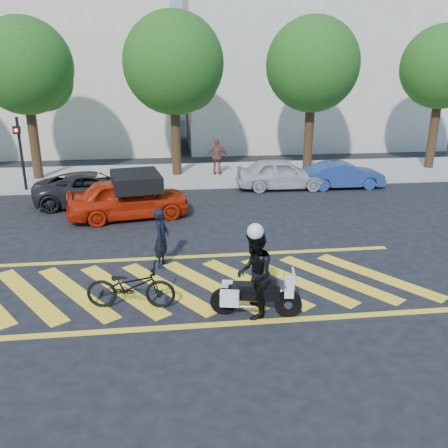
{
  "coord_description": "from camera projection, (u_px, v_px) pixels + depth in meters",
  "views": [
    {
      "loc": [
        -0.48,
        -10.74,
        5.33
      ],
      "look_at": [
        1.04,
        1.64,
        1.05
      ],
      "focal_mm": 38.0,
      "sensor_mm": 36.0,
      "label": 1
    }
  ],
  "objects": [
    {
      "name": "bicycle",
      "position": [
        131.0,
        286.0,
        10.7
      ],
      "size": [
        2.09,
        0.95,
        1.06
      ],
      "primitive_type": "imported",
      "rotation": [
        0.0,
        0.0,
        1.44
      ],
      "color": "black",
      "rests_on": "ground"
    },
    {
      "name": "red_convertible",
      "position": [
        129.0,
        198.0,
        16.87
      ],
      "size": [
        4.52,
        2.44,
        1.46
      ],
      "primitive_type": "imported",
      "rotation": [
        0.0,
        0.0,
        1.74
      ],
      "color": "#B42008",
      "rests_on": "ground"
    },
    {
      "name": "police_motorcycle",
      "position": [
        255.0,
        295.0,
        10.39
      ],
      "size": [
        2.0,
        0.82,
        0.89
      ],
      "rotation": [
        0.0,
        0.0,
        -0.2
      ],
      "color": "black",
      "rests_on": "ground"
    },
    {
      "name": "pedestrian_right",
      "position": [
        217.0,
        157.0,
        22.73
      ],
      "size": [
        1.07,
        0.61,
        1.73
      ],
      "primitive_type": "imported",
      "rotation": [
        0.0,
        0.0,
        2.95
      ],
      "color": "brown",
      "rests_on": "sidewalk"
    },
    {
      "name": "building_right",
      "position": [
        309.0,
        59.0,
        30.84
      ],
      "size": [
        16.0,
        8.0,
        11.0
      ],
      "primitive_type": "cube",
      "color": "beige",
      "rests_on": "ground"
    },
    {
      "name": "parked_mid_left",
      "position": [
        93.0,
        188.0,
        18.6
      ],
      "size": [
        4.74,
        2.67,
        1.25
      ],
      "primitive_type": "imported",
      "rotation": [
        0.0,
        0.0,
        1.71
      ],
      "color": "black",
      "rests_on": "ground"
    },
    {
      "name": "crosswalk",
      "position": [
        189.0,
        286.0,
        11.86
      ],
      "size": [
        12.33,
        4.0,
        0.01
      ],
      "color": "yellow",
      "rests_on": "ground"
    },
    {
      "name": "officer_moto",
      "position": [
        254.0,
        274.0,
        10.22
      ],
      "size": [
        0.93,
        1.09,
        1.98
      ],
      "primitive_type": "imported",
      "rotation": [
        0.0,
        0.0,
        -1.78
      ],
      "color": "black",
      "rests_on": "ground"
    },
    {
      "name": "tree_center",
      "position": [
        176.0,
        67.0,
        21.56
      ],
      "size": [
        4.6,
        4.6,
        7.56
      ],
      "color": "black",
      "rests_on": "ground"
    },
    {
      "name": "sidewalk",
      "position": [
        177.0,
        175.0,
        23.11
      ],
      "size": [
        60.0,
        5.0,
        0.15
      ],
      "primitive_type": "cube",
      "color": "#9E998E",
      "rests_on": "ground"
    },
    {
      "name": "ground",
      "position": [
        191.0,
        286.0,
        11.87
      ],
      "size": [
        90.0,
        90.0,
        0.0
      ],
      "primitive_type": "plane",
      "color": "black",
      "rests_on": "ground"
    },
    {
      "name": "tree_far_right",
      "position": [
        444.0,
        70.0,
        23.1
      ],
      "size": [
        4.0,
        4.0,
        7.1
      ],
      "color": "black",
      "rests_on": "ground"
    },
    {
      "name": "parked_mid_right",
      "position": [
        281.0,
        174.0,
        20.81
      ],
      "size": [
        4.01,
        1.74,
        1.35
      ],
      "primitive_type": "imported",
      "rotation": [
        0.0,
        0.0,
        1.53
      ],
      "color": "#B3B4B8",
      "rests_on": "ground"
    },
    {
      "name": "officer_bike",
      "position": [
        162.0,
        238.0,
        12.83
      ],
      "size": [
        0.55,
        0.68,
        1.63
      ],
      "primitive_type": "imported",
      "rotation": [
        0.0,
        0.0,
        1.27
      ],
      "color": "black",
      "rests_on": "ground"
    },
    {
      "name": "signal_pole",
      "position": [
        20.0,
        149.0,
        19.64
      ],
      "size": [
        0.28,
        0.43,
        3.2
      ],
      "color": "black",
      "rests_on": "ground"
    },
    {
      "name": "tree_left",
      "position": [
        28.0,
        70.0,
        20.84
      ],
      "size": [
        4.2,
        4.2,
        7.26
      ],
      "color": "black",
      "rests_on": "ground"
    },
    {
      "name": "tree_right",
      "position": [
        315.0,
        68.0,
        22.32
      ],
      "size": [
        4.4,
        4.4,
        7.41
      ],
      "color": "black",
      "rests_on": "ground"
    },
    {
      "name": "parked_right",
      "position": [
        343.0,
        175.0,
        20.96
      ],
      "size": [
        3.55,
        1.27,
        1.17
      ],
      "primitive_type": "imported",
      "rotation": [
        0.0,
        0.0,
        1.56
      ],
      "color": "navy",
      "rests_on": "ground"
    },
    {
      "name": "building_left",
      "position": [
        40.0,
        67.0,
        29.04
      ],
      "size": [
        16.0,
        8.0,
        10.0
      ],
      "primitive_type": "cube",
      "color": "beige",
      "rests_on": "ground"
    }
  ]
}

